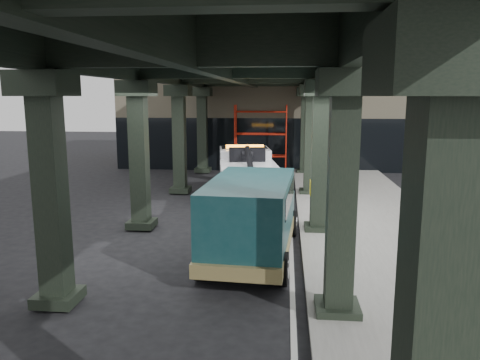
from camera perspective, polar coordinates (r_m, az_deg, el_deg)
The scene contains 8 objects.
ground at distance 13.98m, azimuth -0.81°, elevation -8.59°, with size 90.00×90.00×0.00m, color black.
sidewalk at distance 16.07m, azimuth 16.28°, elevation -6.22°, with size 5.00×40.00×0.15m, color gray.
lane_stripe at distance 15.80m, azimuth 6.19°, elevation -6.39°, with size 0.12×38.00×0.01m, color silver.
viaduct at distance 15.30m, azimuth -1.53°, elevation 13.78°, with size 7.40×32.00×6.40m.
building at distance 33.16m, azimuth 6.58°, elevation 9.26°, with size 22.00×10.00×8.00m, color #C6B793.
scaffolding at distance 27.94m, azimuth 2.54°, elevation 5.27°, with size 3.08×0.88×4.00m.
tow_truck at distance 18.97m, azimuth 0.93°, elevation 0.27°, with size 3.24×7.93×2.53m.
towed_van at distance 13.03m, azimuth 1.48°, elevation -4.32°, with size 2.61×5.82×2.30m.
Camera 1 is at (1.49, -13.15, 4.50)m, focal length 35.00 mm.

